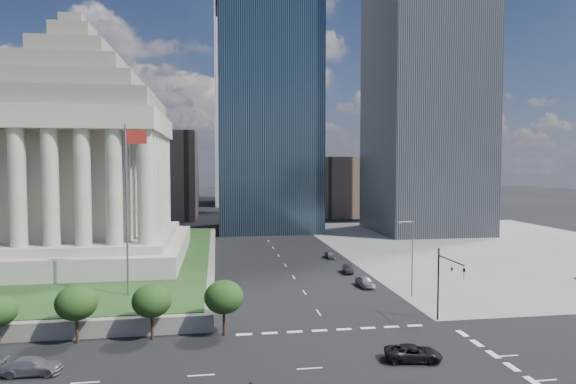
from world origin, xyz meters
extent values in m
plane|color=black|center=(0.00, 100.00, 0.00)|extent=(500.00, 500.00, 0.00)
cube|color=slate|center=(46.00, 60.00, 0.01)|extent=(68.00, 90.00, 0.03)
cube|color=slate|center=(-45.00, 50.00, 0.90)|extent=(66.00, 70.00, 1.80)
cube|color=#203D19|center=(-45.00, 50.00, 1.85)|extent=(64.00, 68.00, 0.10)
cylinder|color=slate|center=(-22.00, 24.00, 11.90)|extent=(0.24, 0.24, 20.00)
cube|color=maroon|center=(-20.80, 24.00, 20.40)|extent=(2.40, 0.05, 1.60)
cube|color=black|center=(2.00, 95.00, 30.00)|extent=(26.00, 26.00, 60.00)
cube|color=black|center=(42.00, 85.00, 50.00)|extent=(26.00, 28.00, 100.00)
cube|color=brown|center=(32.00, 130.00, 10.00)|extent=(20.00, 30.00, 20.00)
cube|color=brown|center=(-30.00, 130.00, 14.00)|extent=(24.00, 30.00, 28.00)
cylinder|color=black|center=(12.50, 15.50, 4.00)|extent=(0.18, 0.18, 8.00)
cylinder|color=black|center=(12.50, 12.75, 7.20)|extent=(0.14, 5.50, 0.14)
cube|color=black|center=(12.50, 10.00, 6.40)|extent=(0.30, 0.30, 1.10)
cylinder|color=slate|center=(13.50, 25.00, 5.00)|extent=(0.16, 0.16, 10.00)
cylinder|color=slate|center=(12.60, 25.00, 9.80)|extent=(1.80, 0.12, 0.12)
cube|color=slate|center=(11.70, 25.00, 9.70)|extent=(0.50, 0.22, 0.14)
imported|color=black|center=(5.27, 5.24, 0.68)|extent=(3.06, 5.24, 1.37)
imported|color=#54555B|center=(-26.67, 7.24, 0.69)|extent=(2.17, 4.86, 1.38)
imported|color=gray|center=(9.00, 30.75, 0.73)|extent=(4.40, 2.04, 1.46)
imported|color=black|center=(9.00, 39.64, 0.62)|extent=(1.76, 3.89, 1.24)
imported|color=#4F5055|center=(9.00, 52.00, 0.62)|extent=(3.64, 1.47, 1.24)
camera|label=1|loc=(-11.67, -33.87, 17.02)|focal=30.00mm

